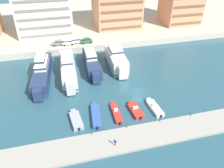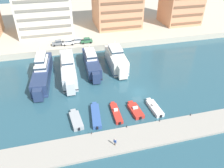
% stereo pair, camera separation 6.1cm
% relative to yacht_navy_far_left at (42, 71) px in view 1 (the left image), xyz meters
% --- Properties ---
extents(ground_plane, '(400.00, 400.00, 0.00)m').
position_rel_yacht_navy_far_left_xyz_m(ground_plane, '(24.02, -12.99, -2.37)').
color(ground_plane, '#285160').
extents(quay_promenade, '(180.00, 70.00, 2.23)m').
position_rel_yacht_navy_far_left_xyz_m(quay_promenade, '(24.02, 49.00, -1.25)').
color(quay_promenade, '#BCB29E').
rests_on(quay_promenade, ground).
extents(pier_dock, '(120.00, 6.21, 0.51)m').
position_rel_yacht_navy_far_left_xyz_m(pier_dock, '(24.02, -27.79, -2.11)').
color(pier_dock, '#9E998E').
rests_on(pier_dock, ground).
extents(yacht_navy_far_left, '(5.82, 22.21, 8.28)m').
position_rel_yacht_navy_far_left_xyz_m(yacht_navy_far_left, '(0.00, 0.00, 0.00)').
color(yacht_navy_far_left, navy).
rests_on(yacht_navy_far_left, ground).
extents(yacht_silver_left, '(4.36, 21.39, 7.09)m').
position_rel_yacht_navy_far_left_xyz_m(yacht_silver_left, '(7.20, 0.17, -0.14)').
color(yacht_silver_left, silver).
rests_on(yacht_silver_left, ground).
extents(yacht_navy_mid_left, '(4.11, 18.11, 6.97)m').
position_rel_yacht_navy_far_left_xyz_m(yacht_navy_mid_left, '(14.37, 2.09, -0.24)').
color(yacht_navy_mid_left, navy).
rests_on(yacht_navy_mid_left, ground).
extents(yacht_ivory_center_left, '(4.87, 16.71, 7.66)m').
position_rel_yacht_navy_far_left_xyz_m(yacht_ivory_center_left, '(22.09, 1.77, 0.09)').
color(yacht_ivory_center_left, silver).
rests_on(yacht_ivory_center_left, ground).
extents(motorboat_grey_far_left, '(2.71, 6.65, 1.05)m').
position_rel_yacht_navy_far_left_xyz_m(motorboat_grey_far_left, '(7.06, -20.10, -1.84)').
color(motorboat_grey_far_left, '#9EA3A8').
rests_on(motorboat_grey_far_left, ground).
extents(motorboat_blue_left, '(2.61, 8.60, 1.00)m').
position_rel_yacht_navy_far_left_xyz_m(motorboat_blue_left, '(11.55, -19.66, -1.87)').
color(motorboat_blue_left, '#33569E').
rests_on(motorboat_blue_left, ground).
extents(motorboat_red_mid_left, '(1.73, 7.55, 1.27)m').
position_rel_yacht_navy_far_left_xyz_m(motorboat_red_mid_left, '(16.19, -19.83, -1.96)').
color(motorboat_red_mid_left, red).
rests_on(motorboat_red_mid_left, ground).
extents(motorboat_red_center_left, '(2.60, 6.35, 1.30)m').
position_rel_yacht_navy_far_left_xyz_m(motorboat_red_center_left, '(20.73, -20.10, -1.92)').
color(motorboat_red_center_left, red).
rests_on(motorboat_red_center_left, ground).
extents(motorboat_white_center, '(2.28, 6.86, 1.36)m').
position_rel_yacht_navy_far_left_xyz_m(motorboat_white_center, '(25.35, -20.38, -1.90)').
color(motorboat_white_center, white).
rests_on(motorboat_white_center, ground).
extents(car_grey_far_left, '(4.19, 2.10, 1.80)m').
position_rel_yacht_navy_far_left_xyz_m(car_grey_far_left, '(5.27, 17.52, 0.84)').
color(car_grey_far_left, slate).
rests_on(car_grey_far_left, quay_promenade).
extents(car_white_left, '(4.11, 1.94, 1.80)m').
position_rel_yacht_navy_far_left_xyz_m(car_white_left, '(8.71, 17.00, 0.84)').
color(car_white_left, white).
rests_on(car_white_left, quay_promenade).
extents(car_silver_mid_left, '(4.11, 1.95, 1.80)m').
position_rel_yacht_navy_far_left_xyz_m(car_silver_mid_left, '(12.00, 17.73, 0.84)').
color(car_silver_mid_left, '#B7BCC1').
rests_on(car_silver_mid_left, quay_promenade).
extents(car_green_center_left, '(4.12, 1.95, 1.80)m').
position_rel_yacht_navy_far_left_xyz_m(car_green_center_left, '(15.22, 17.02, 0.84)').
color(car_green_center_left, '#2D6642').
rests_on(car_green_center_left, quay_promenade).
extents(apartment_block_left, '(20.27, 17.44, 23.67)m').
position_rel_yacht_navy_far_left_xyz_m(apartment_block_left, '(1.67, 32.62, 10.74)').
color(apartment_block_left, silver).
rests_on(apartment_block_left, quay_promenade).
extents(apartment_block_mid_left, '(18.33, 17.20, 21.49)m').
position_rel_yacht_navy_far_left_xyz_m(apartment_block_mid_left, '(30.57, 33.32, 9.65)').
color(apartment_block_mid_left, tan).
rests_on(apartment_block_mid_left, quay_promenade).
extents(pedestrian_near_edge, '(0.47, 0.53, 1.70)m').
position_rel_yacht_navy_far_left_xyz_m(pedestrian_near_edge, '(13.51, -28.91, -0.85)').
color(pedestrian_near_edge, '#7A6B56').
rests_on(pedestrian_near_edge, pier_dock).
extents(bollard_west, '(0.20, 0.20, 0.61)m').
position_rel_yacht_navy_far_left_xyz_m(bollard_west, '(9.65, -24.93, -1.53)').
color(bollard_west, '#2D2D33').
rests_on(bollard_west, pier_dock).
extents(bollard_west_mid, '(0.20, 0.20, 0.61)m').
position_rel_yacht_navy_far_left_xyz_m(bollard_west_mid, '(17.11, -24.93, -1.53)').
color(bollard_west_mid, '#2D2D33').
rests_on(bollard_west_mid, pier_dock).
extents(bollard_east_mid, '(0.20, 0.20, 0.61)m').
position_rel_yacht_navy_far_left_xyz_m(bollard_east_mid, '(24.57, -24.93, -1.53)').
color(bollard_east_mid, '#2D2D33').
rests_on(bollard_east_mid, pier_dock).
extents(bollard_east, '(0.20, 0.20, 0.61)m').
position_rel_yacht_navy_far_left_xyz_m(bollard_east, '(32.03, -24.93, -1.53)').
color(bollard_east, '#2D2D33').
rests_on(bollard_east, pier_dock).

